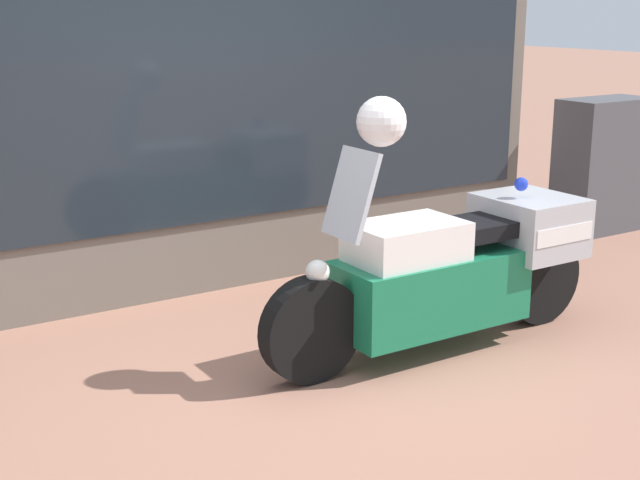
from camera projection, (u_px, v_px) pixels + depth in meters
ground_plane at (315, 380)px, 5.15m from camera, size 60.00×60.00×0.00m
shop_building at (109, 28)px, 6.06m from camera, size 6.68×0.55×3.87m
window_display at (211, 224)px, 6.85m from camera, size 5.41×0.30×1.91m
paramedic_motorcycle at (454, 266)px, 5.57m from camera, size 2.44×0.63×1.32m
utility_cabinet at (603, 165)px, 8.38m from camera, size 0.91×0.47×1.25m
white_helmet at (381, 122)px, 5.02m from camera, size 0.29×0.29×0.29m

